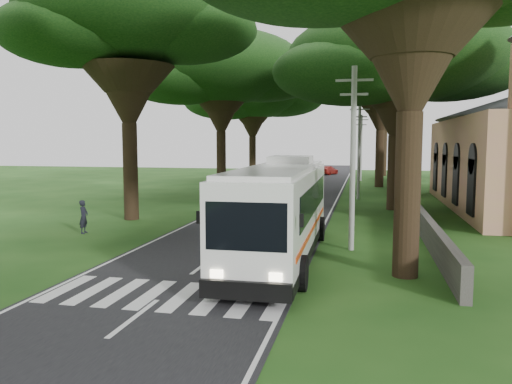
# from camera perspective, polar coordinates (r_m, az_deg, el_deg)

# --- Properties ---
(ground) EXTENTS (140.00, 140.00, 0.00)m
(ground) POSITION_cam_1_polar(r_m,az_deg,el_deg) (17.85, -7.98, -9.81)
(ground) COLOR #194112
(ground) RESTS_ON ground
(road) EXTENTS (8.00, 120.00, 0.04)m
(road) POSITION_cam_1_polar(r_m,az_deg,el_deg) (41.82, 4.00, -0.78)
(road) COLOR black
(road) RESTS_ON ground
(crosswalk) EXTENTS (8.00, 3.00, 0.01)m
(crosswalk) POSITION_cam_1_polar(r_m,az_deg,el_deg) (16.07, -10.51, -11.63)
(crosswalk) COLOR silver
(crosswalk) RESTS_ON ground
(property_wall) EXTENTS (0.35, 50.00, 1.20)m
(property_wall) POSITION_cam_1_polar(r_m,az_deg,el_deg) (40.43, 16.51, -0.39)
(property_wall) COLOR #383533
(property_wall) RESTS_ON ground
(pole_near) EXTENTS (1.60, 0.24, 8.00)m
(pole_near) POSITION_cam_1_polar(r_m,az_deg,el_deg) (22.12, 11.01, 4.12)
(pole_near) COLOR gray
(pole_near) RESTS_ON ground
(pole_mid) EXTENTS (1.60, 0.24, 8.00)m
(pole_mid) POSITION_cam_1_polar(r_m,az_deg,el_deg) (42.11, 11.69, 4.85)
(pole_mid) COLOR gray
(pole_mid) RESTS_ON ground
(pole_far) EXTENTS (1.60, 0.24, 8.00)m
(pole_far) POSITION_cam_1_polar(r_m,az_deg,el_deg) (62.11, 11.93, 5.11)
(pole_far) COLOR gray
(pole_far) RESTS_ON ground
(tree_l_mida) EXTENTS (12.63, 12.63, 14.78)m
(tree_l_mida) POSITION_cam_1_polar(r_m,az_deg,el_deg) (32.21, -14.56, 18.35)
(tree_l_mida) COLOR black
(tree_l_mida) RESTS_ON ground
(tree_l_midb) EXTENTS (16.22, 16.22, 15.16)m
(tree_l_midb) POSITION_cam_1_polar(r_m,az_deg,el_deg) (48.54, -4.07, 13.90)
(tree_l_midb) COLOR black
(tree_l_midb) RESTS_ON ground
(tree_l_far) EXTENTS (15.28, 15.28, 14.21)m
(tree_l_far) POSITION_cam_1_polar(r_m,az_deg,el_deg) (66.02, -0.41, 11.10)
(tree_l_far) COLOR black
(tree_l_far) RESTS_ON ground
(tree_r_mida) EXTENTS (15.05, 15.05, 13.72)m
(tree_r_mida) POSITION_cam_1_polar(r_m,az_deg,el_deg) (36.60, 15.81, 14.48)
(tree_r_mida) COLOR black
(tree_r_mida) RESTS_ON ground
(tree_r_midb) EXTENTS (13.82, 13.82, 15.13)m
(tree_r_midb) POSITION_cam_1_polar(r_m,az_deg,el_deg) (54.61, 14.18, 13.25)
(tree_r_midb) COLOR black
(tree_r_midb) RESTS_ON ground
(tree_r_far) EXTENTS (14.35, 14.35, 15.88)m
(tree_r_far) POSITION_cam_1_polar(r_m,az_deg,el_deg) (72.58, 14.56, 11.86)
(tree_r_far) COLOR black
(tree_r_far) RESTS_ON ground
(coach_bus) EXTENTS (3.20, 12.91, 3.80)m
(coach_bus) POSITION_cam_1_polar(r_m,az_deg,el_deg) (20.34, 2.83, -1.96)
(coach_bus) COLOR silver
(coach_bus) RESTS_ON ground
(distant_car_a) EXTENTS (1.77, 4.30, 1.46)m
(distant_car_a) POSITION_cam_1_polar(r_m,az_deg,el_deg) (51.07, 3.09, 1.26)
(distant_car_a) COLOR #9E9DA2
(distant_car_a) RESTS_ON road
(distant_car_b) EXTENTS (1.93, 4.53, 1.45)m
(distant_car_b) POSITION_cam_1_polar(r_m,az_deg,el_deg) (68.11, 5.59, 2.38)
(distant_car_b) COLOR #212D4D
(distant_car_b) RESTS_ON road
(distant_car_c) EXTENTS (2.99, 4.54, 1.22)m
(distant_car_c) POSITION_cam_1_polar(r_m,az_deg,el_deg) (73.00, 8.25, 2.48)
(distant_car_c) COLOR maroon
(distant_car_c) RESTS_ON road
(pedestrian) EXTENTS (0.49, 0.68, 1.75)m
(pedestrian) POSITION_cam_1_polar(r_m,az_deg,el_deg) (27.55, -19.09, -2.69)
(pedestrian) COLOR black
(pedestrian) RESTS_ON ground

